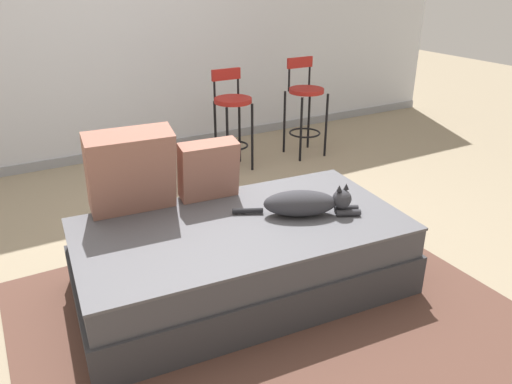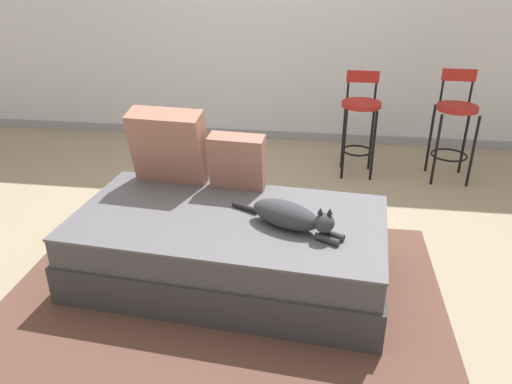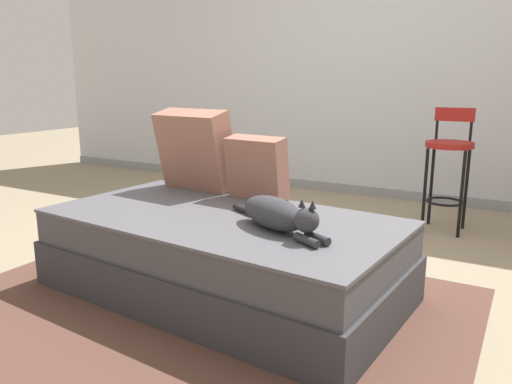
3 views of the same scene
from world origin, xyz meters
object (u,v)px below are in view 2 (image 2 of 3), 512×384
at_px(throw_pillow_corner, 169,146).
at_px(throw_pillow_middle, 237,161).
at_px(bar_stool_by_doorway, 455,120).
at_px(cat, 290,216).
at_px(bar_stool_near_window, 360,115).
at_px(couch, 229,246).

relative_size(throw_pillow_corner, throw_pillow_middle, 1.37).
xyz_separation_m(throw_pillow_middle, bar_stool_by_doorway, (1.65, 1.37, -0.08)).
distance_m(cat, bar_stool_by_doorway, 2.25).
bearing_deg(throw_pillow_corner, bar_stool_near_window, 45.32).
height_order(throw_pillow_middle, cat, throw_pillow_middle).
height_order(throw_pillow_corner, bar_stool_by_doorway, bar_stool_by_doorway).
bearing_deg(couch, throw_pillow_corner, 137.53).
height_order(bar_stool_near_window, bar_stool_by_doorway, bar_stool_by_doorway).
distance_m(couch, throw_pillow_corner, 0.80).
distance_m(couch, cat, 0.48).
height_order(couch, cat, cat).
distance_m(bar_stool_near_window, bar_stool_by_doorway, 0.80).
bearing_deg(bar_stool_near_window, bar_stool_by_doorway, -0.03).
height_order(cat, bar_stool_by_doorway, bar_stool_by_doorway).
bearing_deg(cat, throw_pillow_corner, 148.27).
bearing_deg(throw_pillow_corner, bar_stool_by_doorway, 32.19).
relative_size(cat, bar_stool_by_doorway, 0.71).
bearing_deg(throw_pillow_corner, throw_pillow_middle, -4.77).
xyz_separation_m(couch, throw_pillow_corner, (-0.48, 0.44, 0.47)).
bearing_deg(throw_pillow_corner, cat, -31.73).
relative_size(cat, bar_stool_near_window, 0.74).
relative_size(throw_pillow_corner, cat, 0.75).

